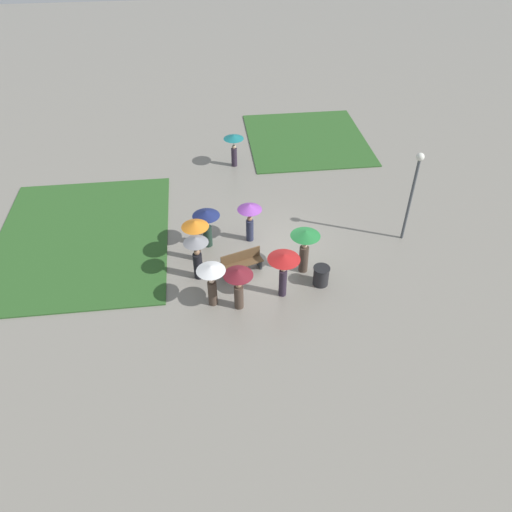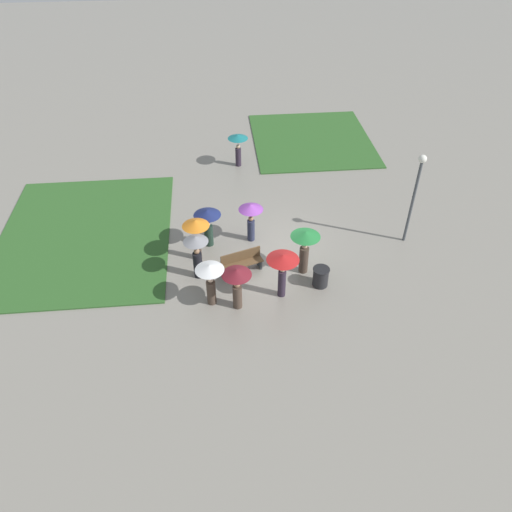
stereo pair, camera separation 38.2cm
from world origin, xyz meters
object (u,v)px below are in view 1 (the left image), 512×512
crowd_person_green (305,242)px  crowd_person_red (284,264)px  crowd_person_maroon (238,280)px  park_bench (242,262)px  lone_walker_far_path (234,143)px  crowd_person_orange (195,230)px  crowd_person_purple (250,214)px  crowd_person_white (211,277)px  trash_bin (321,276)px  crowd_person_grey (197,251)px  lamp_post (414,185)px  crowd_person_navy (206,220)px

crowd_person_green → crowd_person_red: (-1.03, -1.27, 0.10)m
crowd_person_green → crowd_person_maroon: size_ratio=1.09×
park_bench → lone_walker_far_path: lone_walker_far_path is taller
lone_walker_far_path → crowd_person_orange: bearing=-117.9°
crowd_person_green → crowd_person_purple: 2.91m
crowd_person_green → crowd_person_white: bearing=174.6°
crowd_person_green → crowd_person_purple: (-1.86, 2.24, -0.06)m
trash_bin → lone_walker_far_path: bearing=104.5°
park_bench → crowd_person_grey: bearing=166.2°
park_bench → lamp_post: (7.04, 1.33, 2.16)m
park_bench → crowd_person_maroon: crowd_person_maroon is taller
crowd_person_orange → lone_walker_far_path: 7.82m
park_bench → crowd_person_maroon: 2.16m
park_bench → trash_bin: park_bench is taller
trash_bin → crowd_person_purple: (-2.38, 3.09, 0.93)m
crowd_person_grey → lone_walker_far_path: (2.14, 8.61, -0.02)m
crowd_person_maroon → crowd_person_red: bearing=-1.0°
crowd_person_red → lone_walker_far_path: size_ratio=1.11×
trash_bin → crowd_person_green: (-0.52, 0.86, 1.00)m
lamp_post → crowd_person_grey: lamp_post is taller
crowd_person_grey → crowd_person_navy: 2.03m
park_bench → crowd_person_purple: 2.24m
crowd_person_purple → crowd_person_orange: crowd_person_orange is taller
crowd_person_red → crowd_person_grey: bearing=-135.0°
crowd_person_orange → lone_walker_far_path: (2.14, 7.52, -0.19)m
trash_bin → lone_walker_far_path: 9.92m
lamp_post → crowd_person_green: (-4.63, -1.57, -1.23)m
crowd_person_purple → crowd_person_orange: 2.48m
crowd_person_white → crowd_person_maroon: crowd_person_white is taller
crowd_person_orange → crowd_person_white: bearing=-25.7°
crowd_person_grey → crowd_person_red: bearing=-84.8°
crowd_person_red → crowd_person_maroon: bearing=-95.9°
trash_bin → crowd_person_orange: 5.17m
crowd_person_red → crowd_person_navy: crowd_person_red is taller
lamp_post → crowd_person_red: size_ratio=2.10×
park_bench → crowd_person_orange: size_ratio=0.90×
lamp_post → park_bench: bearing=-169.3°
crowd_person_white → crowd_person_green: 3.91m
crowd_person_purple → crowd_person_grey: (-2.24, -2.14, -0.03)m
crowd_person_orange → crowd_person_purple: bearing=79.1°
crowd_person_green → crowd_person_grey: size_ratio=1.00×
lamp_post → crowd_person_maroon: (-7.34, -3.30, -1.32)m
lamp_post → crowd_person_purple: size_ratio=2.26×
crowd_person_grey → crowd_person_navy: crowd_person_grey is taller
crowd_person_orange → trash_bin: bearing=30.2°
park_bench → trash_bin: 3.12m
crowd_person_red → lone_walker_far_path: bearing=164.4°
crowd_person_green → crowd_person_maroon: bearing=-174.4°
lamp_post → lone_walker_far_path: size_ratio=2.33×
crowd_person_green → lone_walker_far_path: 8.93m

